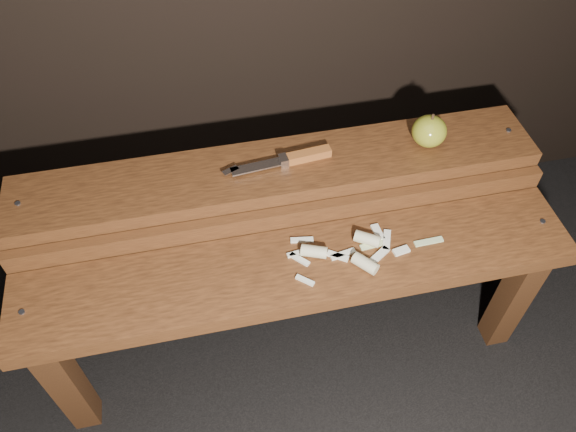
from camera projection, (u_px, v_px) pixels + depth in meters
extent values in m
plane|color=black|center=(293.00, 339.00, 1.53)|extent=(60.00, 60.00, 0.00)
cube|color=#3A1F0E|center=(67.00, 383.00, 1.25)|extent=(0.06, 0.06, 0.38)
cube|color=#3A1F0E|center=(513.00, 297.00, 1.40)|extent=(0.06, 0.06, 0.38)
cube|color=#4B2812|center=(299.00, 270.00, 1.20)|extent=(1.20, 0.20, 0.04)
cylinder|color=slate|center=(22.00, 312.00, 1.10)|extent=(0.01, 0.01, 0.00)
cylinder|color=slate|center=(543.00, 221.00, 1.25)|extent=(0.01, 0.01, 0.00)
cube|color=#3A1F0E|center=(67.00, 265.00, 1.41)|extent=(0.06, 0.06, 0.46)
cube|color=#3A1F0E|center=(468.00, 199.00, 1.56)|extent=(0.06, 0.06, 0.46)
cube|color=#4B2812|center=(288.00, 217.00, 1.24)|extent=(1.20, 0.02, 0.05)
cube|color=#4B2812|center=(278.00, 171.00, 1.27)|extent=(1.20, 0.18, 0.04)
cylinder|color=slate|center=(18.00, 204.00, 1.18)|extent=(0.01, 0.01, 0.00)
cylinder|color=slate|center=(509.00, 130.00, 1.33)|extent=(0.01, 0.01, 0.00)
ellipsoid|color=olive|center=(429.00, 131.00, 1.28)|extent=(0.08, 0.08, 0.07)
cylinder|color=#382314|center=(433.00, 117.00, 1.25)|extent=(0.01, 0.01, 0.01)
cube|color=#985021|center=(309.00, 155.00, 1.26)|extent=(0.10, 0.03, 0.02)
cube|color=silver|center=(283.00, 161.00, 1.25)|extent=(0.02, 0.03, 0.02)
cube|color=silver|center=(255.00, 167.00, 1.24)|extent=(0.11, 0.04, 0.00)
cube|color=silver|center=(231.00, 171.00, 1.23)|extent=(0.04, 0.03, 0.00)
cube|color=beige|center=(343.00, 254.00, 1.19)|extent=(0.06, 0.02, 0.01)
cube|color=beige|center=(387.00, 240.00, 1.22)|extent=(0.03, 0.06, 0.01)
cube|color=beige|center=(305.00, 280.00, 1.15)|extent=(0.04, 0.03, 0.01)
cube|color=beige|center=(300.00, 259.00, 1.18)|extent=(0.04, 0.04, 0.01)
cube|color=beige|center=(379.00, 256.00, 1.19)|extent=(0.06, 0.04, 0.01)
cube|color=beige|center=(295.00, 254.00, 1.19)|extent=(0.04, 0.01, 0.01)
cube|color=beige|center=(401.00, 251.00, 1.20)|extent=(0.04, 0.02, 0.01)
cube|color=beige|center=(338.00, 256.00, 1.19)|extent=(0.05, 0.04, 0.01)
cube|color=beige|center=(302.00, 240.00, 1.22)|extent=(0.05, 0.02, 0.01)
cube|color=beige|center=(378.00, 232.00, 1.23)|extent=(0.02, 0.04, 0.01)
cylinder|color=#C9BB8C|center=(367.00, 239.00, 1.21)|extent=(0.06, 0.05, 0.03)
cylinder|color=#C9BB8C|center=(314.00, 251.00, 1.19)|extent=(0.06, 0.04, 0.03)
cylinder|color=#C9BB8C|center=(365.00, 264.00, 1.17)|extent=(0.06, 0.06, 0.03)
cube|color=#BCC988|center=(429.00, 242.00, 1.22)|extent=(0.07, 0.02, 0.00)
cube|color=#BCC988|center=(375.00, 245.00, 1.21)|extent=(0.07, 0.02, 0.00)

